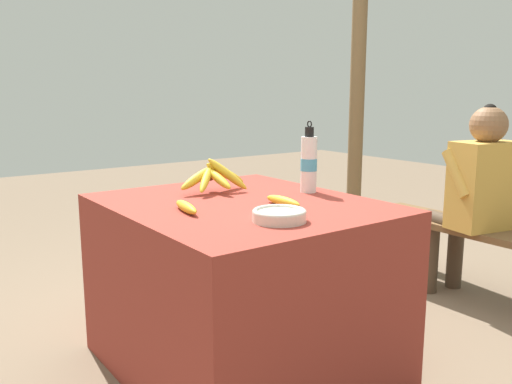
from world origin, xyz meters
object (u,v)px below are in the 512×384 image
Objects in this scene: serving_bowl at (279,215)px; loose_banana_front at (186,207)px; water_bottle at (309,163)px; loose_banana_side at (283,201)px; banana_bunch_ripe at (215,176)px; seated_vendor at (476,190)px; support_post_near at (358,79)px; wooden_bench at (486,241)px.

loose_banana_front is (-0.31, -0.19, -0.00)m from serving_bowl.
water_bottle is at bearing 128.44° from serving_bowl.
serving_bowl reaches higher than loose_banana_side.
banana_bunch_ripe is 0.40m from loose_banana_front.
loose_banana_front is 0.38m from loose_banana_side.
seated_vendor is 1.38m from support_post_near.
banana_bunch_ripe reaches higher than wooden_bench.
water_bottle is (-0.35, 0.44, 0.10)m from serving_bowl.
serving_bowl is 0.08× the size of support_post_near.
loose_banana_front is 0.08× the size of support_post_near.
serving_bowl is at bearing -52.60° from support_post_near.
water_bottle is 0.13× the size of support_post_near.
serving_bowl is at bearing -41.63° from loose_banana_side.
wooden_bench is 0.28m from seated_vendor.
serving_bowl is at bearing -51.56° from water_bottle.
loose_banana_front is (0.27, -0.29, -0.05)m from banana_bunch_ripe.
seated_vendor is at bearing -160.80° from wooden_bench.
banana_bunch_ripe is 1.53m from wooden_bench.
wooden_bench is at bearing 87.36° from loose_banana_side.
support_post_near is at bearing 127.06° from water_bottle.
water_bottle reaches higher than banana_bunch_ripe.
support_post_near is at bearing 118.23° from loose_banana_front.
serving_bowl is 0.57m from water_bottle.
banana_bunch_ripe reaches higher than loose_banana_front.
water_bottle is at bearing -101.69° from wooden_bench.
banana_bunch_ripe is at bearing 133.07° from loose_banana_front.
banana_bunch_ripe is 0.26× the size of wooden_bench.
support_post_near reaches higher than banana_bunch_ripe.
seated_vendor is (0.12, 1.67, -0.10)m from loose_banana_front.
loose_banana_side is at bearing -92.64° from wooden_bench.
wooden_bench is 0.58× the size of support_post_near.
water_bottle is 1.77m from support_post_near.
banana_bunch_ripe is at bearing 85.35° from seated_vendor.
wooden_bench is at bearing -149.39° from seated_vendor.
water_bottle is 0.64m from loose_banana_front.
wooden_bench is 1.31× the size of seated_vendor.
seated_vendor reaches higher than wooden_bench.
loose_banana_front is 1.68m from seated_vendor.
water_bottle reaches higher than loose_banana_side.
loose_banana_front is 2.33m from support_post_near.
serving_bowl is 0.37m from loose_banana_front.
loose_banana_side is at bearing 138.37° from serving_bowl.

